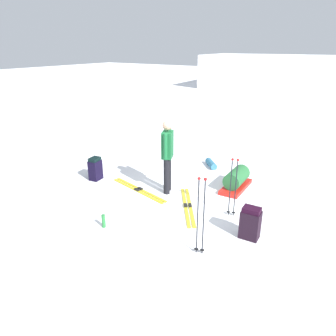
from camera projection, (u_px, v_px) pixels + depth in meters
name	position (u px, v px, depth m)	size (l,w,h in m)	color
ground_plane	(168.00, 197.00, 7.25)	(80.00, 80.00, 0.00)	white
distant_snow_ridge	(304.00, 74.00, 22.83)	(14.43, 5.00, 2.46)	white
skier_standing	(167.00, 153.00, 7.16)	(0.34, 0.53, 1.70)	black
ski_pair_near	(188.00, 206.00, 6.80)	(1.15, 1.51, 0.05)	gold
ski_pair_far	(139.00, 190.00, 7.56)	(1.80, 0.56, 0.05)	gold
backpack_large_dark	(95.00, 169.00, 8.07)	(0.28, 0.34, 0.59)	black
backpack_bright	(250.00, 223.00, 5.62)	(0.35, 0.27, 0.60)	black
ski_poles_planted_near	(201.00, 213.00, 5.04)	(0.16, 0.10, 1.36)	black
ski_poles_planted_far	(233.00, 184.00, 6.23)	(0.17, 0.10, 1.22)	black
gear_sled	(236.00, 180.00, 7.58)	(0.50, 1.12, 0.49)	red
sleeping_mat_rolled	(211.00, 164.00, 8.98)	(0.18, 0.18, 0.55)	teal
thermos_bottle	(104.00, 221.00, 6.00)	(0.07, 0.07, 0.26)	#267436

